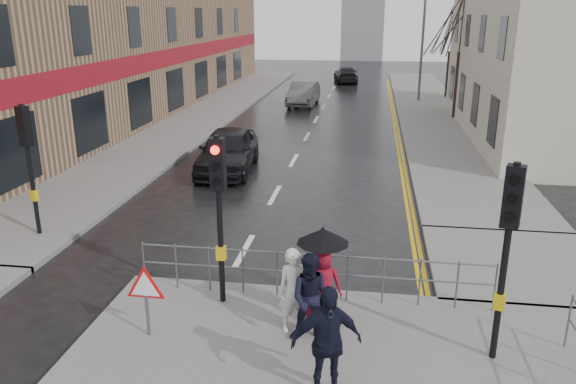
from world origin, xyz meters
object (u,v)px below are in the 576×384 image
(pedestrian_with_umbrella, at_px, (322,270))
(pedestrian_b, at_px, (312,298))
(car_parked, at_px, (228,150))
(car_mid, at_px, (303,94))
(pedestrian_a, at_px, (294,290))
(pedestrian_d, at_px, (326,342))

(pedestrian_with_umbrella, bearing_deg, pedestrian_b, -99.92)
(car_parked, bearing_deg, car_mid, 83.29)
(pedestrian_b, bearing_deg, pedestrian_a, 139.88)
(pedestrian_with_umbrella, distance_m, car_mid, 26.37)
(pedestrian_with_umbrella, relative_size, car_mid, 0.43)
(car_parked, relative_size, car_mid, 1.06)
(pedestrian_d, xyz_separation_m, car_mid, (-3.80, 28.22, -0.33))
(pedestrian_with_umbrella, xyz_separation_m, car_mid, (-3.54, 26.13, -0.49))
(car_mid, bearing_deg, pedestrian_d, -79.50)
(pedestrian_a, distance_m, pedestrian_d, 1.91)
(pedestrian_a, xyz_separation_m, car_parked, (-3.96, 10.71, -0.13))
(pedestrian_a, bearing_deg, pedestrian_b, -59.91)
(pedestrian_a, distance_m, pedestrian_b, 0.47)
(pedestrian_with_umbrella, bearing_deg, car_parked, 113.14)
(pedestrian_with_umbrella, xyz_separation_m, pedestrian_d, (0.26, -2.10, -0.16))
(pedestrian_with_umbrella, bearing_deg, pedestrian_a, -144.69)
(pedestrian_b, distance_m, car_parked, 11.82)
(pedestrian_b, bearing_deg, pedestrian_with_umbrella, 78.55)
(pedestrian_d, height_order, car_mid, pedestrian_d)
(pedestrian_d, distance_m, car_mid, 28.48)
(pedestrian_b, height_order, car_mid, pedestrian_b)
(pedestrian_b, height_order, pedestrian_d, pedestrian_d)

